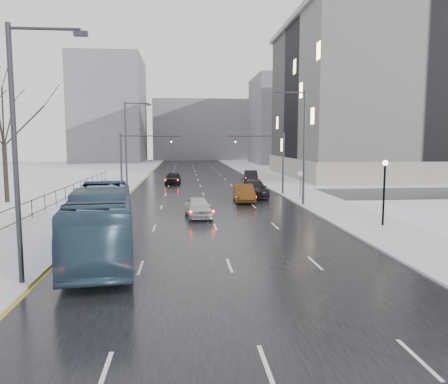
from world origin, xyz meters
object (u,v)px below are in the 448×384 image
object	(u,v)px
sedan_right_far	(254,189)
sedan_right_distant	(251,176)
streetlight_l_far	(128,142)
sedan_center_far	(173,178)
mast_signal_left	(132,157)
no_uturn_sign	(300,176)
tree_park_e	(7,203)
mast_signal_right	(273,156)
streetlight_r_mid	(302,142)
lamppost_r_mid	(384,183)
sedan_right_near	(244,193)
sedan_center_near	(198,207)
bus	(101,222)
streetlight_l_near	(21,142)

from	to	relation	value
sedan_right_far	sedan_right_distant	bearing A→B (deg)	82.94
streetlight_l_far	sedan_center_far	distance (m)	10.75
mast_signal_left	no_uturn_sign	size ratio (longest dim) A/B	2.41
mast_signal_left	sedan_right_distant	bearing A→B (deg)	44.91
tree_park_e	no_uturn_sign	distance (m)	27.50
tree_park_e	mast_signal_right	world-z (taller)	tree_park_e
streetlight_r_mid	lamppost_r_mid	xyz separation A→B (m)	(2.83, -10.00, -2.67)
streetlight_l_far	sedan_right_near	distance (m)	15.62
no_uturn_sign	lamppost_r_mid	bearing A→B (deg)	-82.67
streetlight_r_mid	sedan_center_near	xyz separation A→B (m)	(-9.17, -5.06, -4.82)
bus	sedan_center_far	world-z (taller)	bus
streetlight_r_mid	lamppost_r_mid	bearing A→B (deg)	-74.18
bus	streetlight_r_mid	bearing A→B (deg)	39.94
streetlight_r_mid	streetlight_l_near	world-z (taller)	same
streetlight_r_mid	sedan_right_far	distance (m)	8.40
lamppost_r_mid	no_uturn_sign	distance (m)	14.13
bus	sedan_right_far	bearing A→B (deg)	55.29
streetlight_r_mid	sedan_center_near	size ratio (longest dim) A/B	2.23
streetlight_r_mid	lamppost_r_mid	world-z (taller)	streetlight_r_mid
bus	streetlight_l_near	bearing A→B (deg)	-122.80
sedan_center_near	mast_signal_right	bearing A→B (deg)	51.97
sedan_right_distant	streetlight_r_mid	bearing A→B (deg)	-82.95
lamppost_r_mid	sedan_right_near	world-z (taller)	lamppost_r_mid
streetlight_r_mid	streetlight_l_far	size ratio (longest dim) A/B	1.00
streetlight_l_near	sedan_center_far	world-z (taller)	streetlight_l_near
sedan_center_near	sedan_right_near	bearing A→B (deg)	54.63
streetlight_l_far	sedan_right_far	xyz separation A→B (m)	(13.22, -5.80, -4.73)
streetlight_l_near	streetlight_l_far	bearing A→B (deg)	90.00
sedan_center_near	sedan_right_far	world-z (taller)	sedan_right_far
tree_park_e	lamppost_r_mid	distance (m)	32.52
tree_park_e	sedan_center_near	xyz separation A→B (m)	(17.20, -9.06, 0.80)
sedan_right_near	sedan_center_far	distance (m)	18.98
streetlight_l_far	sedan_center_near	world-z (taller)	streetlight_l_far
lamppost_r_mid	sedan_right_distant	xyz separation A→B (m)	(-3.80, 32.48, -2.11)
streetlight_l_far	streetlight_l_near	bearing A→B (deg)	-90.00
streetlight_r_mid	tree_park_e	bearing A→B (deg)	171.37
streetlight_l_far	lamppost_r_mid	xyz separation A→B (m)	(19.17, -22.00, -2.67)
streetlight_l_far	lamppost_r_mid	size ratio (longest dim) A/B	2.34
sedan_right_far	sedan_right_distant	world-z (taller)	sedan_right_far
streetlight_l_far	bus	xyz separation A→B (m)	(2.07, -27.61, -3.90)
lamppost_r_mid	mast_signal_right	distance (m)	18.41
streetlight_l_near	no_uturn_sign	distance (m)	29.81
tree_park_e	sedan_center_far	world-z (taller)	tree_park_e
sedan_center_near	sedan_right_distant	distance (m)	28.73
streetlight_l_far	sedan_right_far	distance (m)	15.19
sedan_right_near	sedan_right_distant	xyz separation A→B (m)	(3.70, 19.70, -0.02)
mast_signal_left	bus	world-z (taller)	mast_signal_left
sedan_right_near	streetlight_l_far	bearing A→B (deg)	143.13
bus	sedan_right_distant	size ratio (longest dim) A/B	2.49
streetlight_l_far	sedan_right_near	world-z (taller)	streetlight_l_far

